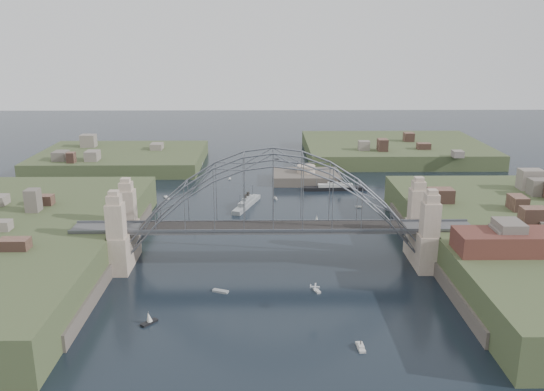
{
  "coord_description": "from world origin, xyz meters",
  "views": [
    {
      "loc": [
        -1.74,
        -113.16,
        47.62
      ],
      "look_at": [
        0.0,
        18.0,
        10.0
      ],
      "focal_mm": 37.65,
      "sensor_mm": 36.0,
      "label": 1
    }
  ],
  "objects": [
    {
      "name": "shore_west",
      "position": [
        -57.32,
        0.0,
        1.97
      ],
      "size": [
        50.5,
        90.0,
        12.0
      ],
      "color": "#3C4928",
      "rests_on": "ground"
    },
    {
      "name": "small_boat_l",
      "position": [
        -37.71,
        33.25,
        0.28
      ],
      "size": [
        2.73,
        2.81,
        1.43
      ],
      "color": "#B8B8B4",
      "rests_on": "ground"
    },
    {
      "name": "small_boat_g",
      "position": [
        13.18,
        -34.23,
        0.28
      ],
      "size": [
        1.21,
        3.08,
        1.43
      ],
      "color": "#B8B8B4",
      "rests_on": "ground"
    },
    {
      "name": "naval_cruiser_near",
      "position": [
        -6.88,
        41.66,
        0.83
      ],
      "size": [
        7.68,
        17.62,
        5.32
      ],
      "color": "#92979A",
      "rests_on": "ground"
    },
    {
      "name": "small_boat_j",
      "position": [
        -21.48,
        -25.85,
        0.73
      ],
      "size": [
        2.81,
        3.1,
        2.38
      ],
      "color": "#B8B8B4",
      "rests_on": "ground"
    },
    {
      "name": "small_boat_h",
      "position": [
        -13.5,
        72.91,
        0.15
      ],
      "size": [
        0.71,
        1.88,
        0.45
      ],
      "color": "#B8B8B4",
      "rests_on": "ground"
    },
    {
      "name": "small_boat_f",
      "position": [
        1.36,
        48.53,
        0.3
      ],
      "size": [
        1.43,
        1.68,
        1.43
      ],
      "color": "#B8B8B4",
      "rests_on": "ground"
    },
    {
      "name": "naval_cruiser_far",
      "position": [
        -26.79,
        87.72,
        0.78
      ],
      "size": [
        3.74,
        15.05,
        5.03
      ],
      "color": "#92979A",
      "rests_on": "ground"
    },
    {
      "name": "headland_ne",
      "position": [
        50.0,
        110.0,
        0.75
      ],
      "size": [
        70.0,
        55.0,
        9.5
      ],
      "primitive_type": "cube",
      "color": "#3C4928",
      "rests_on": "ground"
    },
    {
      "name": "small_boat_k",
      "position": [
        2.88,
        103.6,
        0.15
      ],
      "size": [
        1.8,
        0.68,
        0.45
      ],
      "color": "#B8B8B4",
      "rests_on": "ground"
    },
    {
      "name": "fort_island",
      "position": [
        12.0,
        70.0,
        -0.34
      ],
      "size": [
        22.0,
        16.0,
        9.4
      ],
      "color": "#4E453D",
      "rests_on": "ground"
    },
    {
      "name": "headland_nw",
      "position": [
        -55.0,
        95.0,
        0.5
      ],
      "size": [
        60.0,
        45.0,
        9.0
      ],
      "primitive_type": "cube",
      "color": "#3C4928",
      "rests_on": "ground"
    },
    {
      "name": "small_boat_i",
      "position": [
        35.47,
        19.67,
        0.15
      ],
      "size": [
        1.6,
        2.45,
        0.45
      ],
      "color": "#B8B8B4",
      "rests_on": "ground"
    },
    {
      "name": "finger_pier",
      "position": [
        39.0,
        -28.0,
        0.7
      ],
      "size": [
        4.0,
        22.0,
        1.4
      ],
      "primitive_type": "cube",
      "color": "#4A4A4C",
      "rests_on": "ground"
    },
    {
      "name": "small_boat_a",
      "position": [
        -19.06,
        20.09,
        0.9
      ],
      "size": [
        2.34,
        1.55,
        2.38
      ],
      "color": "#B8B8B4",
      "rests_on": "ground"
    },
    {
      "name": "small_boat_d",
      "position": [
        24.91,
        40.34,
        0.15
      ],
      "size": [
        1.97,
        0.95,
        0.45
      ],
      "color": "#B8B8B4",
      "rests_on": "ground"
    },
    {
      "name": "small_boat_m",
      "position": [
        8.13,
        -13.7,
        0.15
      ],
      "size": [
        1.45,
        2.36,
        0.45
      ],
      "color": "#B8B8B4",
      "rests_on": "ground"
    },
    {
      "name": "wharf_shed",
      "position": [
        44.0,
        -14.0,
        10.0
      ],
      "size": [
        20.0,
        8.0,
        4.0
      ],
      "primitive_type": "cube",
      "color": "#592D26",
      "rests_on": "shore_east"
    },
    {
      "name": "aeroplane",
      "position": [
        6.86,
        -21.86,
        4.75
      ],
      "size": [
        1.76,
        3.23,
        0.47
      ],
      "color": "silver"
    },
    {
      "name": "small_boat_b",
      "position": [
        11.66,
        26.69,
        0.94
      ],
      "size": [
        1.09,
        2.06,
        2.38
      ],
      "color": "#B8B8B4",
      "rests_on": "ground"
    },
    {
      "name": "shore_east",
      "position": [
        57.32,
        0.0,
        1.97
      ],
      "size": [
        50.5,
        90.0,
        12.0
      ],
      "color": "#3C4928",
      "rests_on": "ground"
    },
    {
      "name": "ocean_liner",
      "position": [
        20.4,
        58.84,
        0.75
      ],
      "size": [
        19.76,
        3.35,
        4.83
      ],
      "color": "black",
      "rests_on": "ground"
    },
    {
      "name": "small_boat_c",
      "position": [
        -10.25,
        -13.79,
        0.15
      ],
      "size": [
        3.26,
        2.12,
        0.45
      ],
      "color": "#B8B8B4",
      "rests_on": "ground"
    },
    {
      "name": "ground",
      "position": [
        0.0,
        0.0,
        0.0
      ],
      "size": [
        500.0,
        500.0,
        0.0
      ],
      "primitive_type": "plane",
      "color": "black",
      "rests_on": "ground"
    },
    {
      "name": "bridge",
      "position": [
        0.0,
        0.0,
        12.32
      ],
      "size": [
        84.0,
        13.8,
        24.6
      ],
      "color": "#4A4A4C",
      "rests_on": "ground"
    },
    {
      "name": "small_boat_e",
      "position": [
        -31.04,
        50.41,
        0.15
      ],
      "size": [
        2.23,
        3.24,
        0.45
      ],
      "color": "#B8B8B4",
      "rests_on": "ground"
    }
  ]
}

